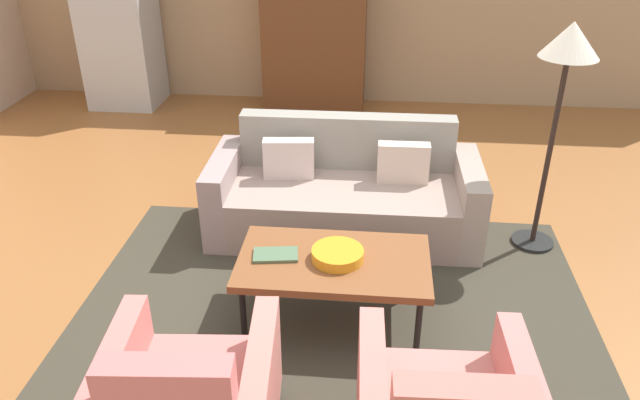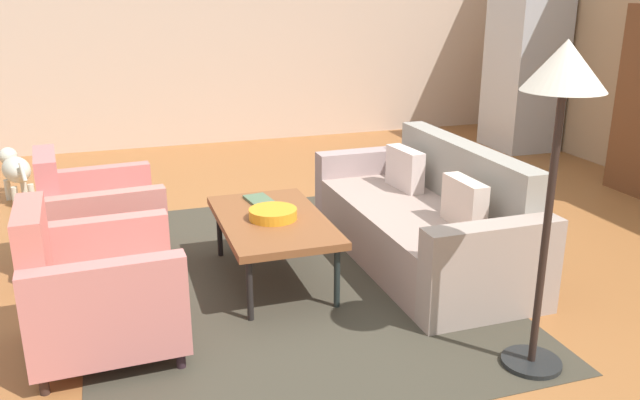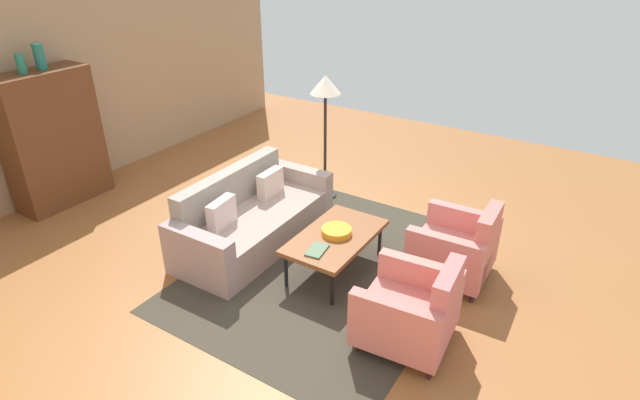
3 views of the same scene
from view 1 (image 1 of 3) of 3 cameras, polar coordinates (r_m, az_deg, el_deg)
ground_plane at (r=4.47m, az=1.52°, el=-7.12°), size 10.46×10.46×0.00m
area_rug at (r=4.15m, az=1.27°, el=-10.32°), size 3.40×2.60×0.01m
couch at (r=4.94m, az=2.31°, el=0.52°), size 2.11×0.92×0.86m
coffee_table at (r=3.86m, az=1.28°, el=-5.98°), size 1.20×0.70×0.46m
fruit_bowl at (r=3.82m, az=1.65°, el=-5.09°), size 0.33×0.33×0.07m
book_stack at (r=3.87m, az=-4.14°, el=-5.09°), size 0.30×0.20×0.02m
cabinet at (r=7.46m, az=-0.52°, el=15.24°), size 1.20×0.51×1.80m
refrigerator at (r=7.94m, az=-18.13°, el=14.90°), size 0.80×0.73×1.85m
floor_lamp at (r=4.57m, az=21.95°, el=11.75°), size 0.40×0.40×1.72m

